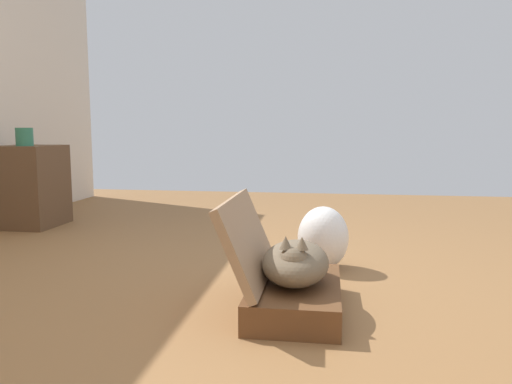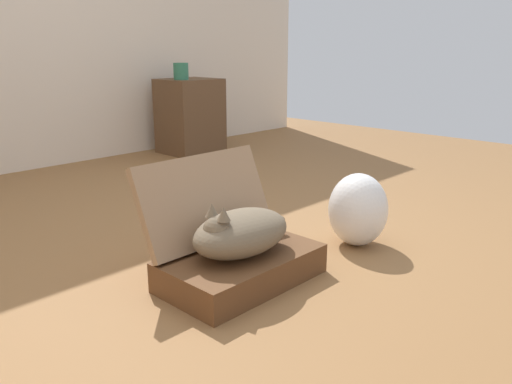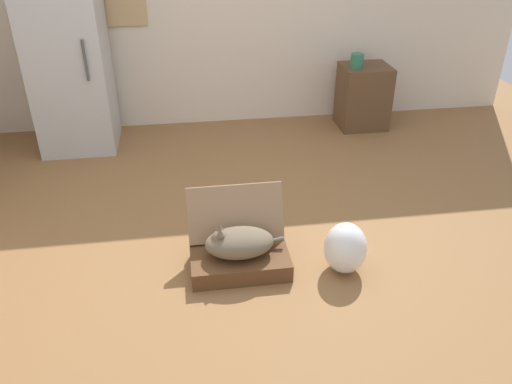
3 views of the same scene
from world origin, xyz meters
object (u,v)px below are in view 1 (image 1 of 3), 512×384
(plastic_bag_white, at_px, (323,238))
(side_table, at_px, (31,186))
(suitcase_base, at_px, (295,297))
(vase_tall, at_px, (24,137))
(cat, at_px, (295,262))

(plastic_bag_white, relative_size, side_table, 0.54)
(suitcase_base, distance_m, vase_tall, 2.68)
(vase_tall, bearing_deg, plastic_bag_white, -108.65)
(plastic_bag_white, bearing_deg, suitcase_base, 170.92)
(suitcase_base, height_order, side_table, side_table)
(plastic_bag_white, distance_m, vase_tall, 2.46)
(suitcase_base, distance_m, plastic_bag_white, 0.68)
(suitcase_base, xyz_separation_m, cat, (-0.01, 0.00, 0.15))
(side_table, relative_size, vase_tall, 4.65)
(cat, height_order, vase_tall, vase_tall)
(suitcase_base, relative_size, vase_tall, 4.59)
(side_table, xyz_separation_m, vase_tall, (-0.12, -0.05, 0.39))
(suitcase_base, bearing_deg, vase_tall, 56.49)
(cat, bearing_deg, side_table, 54.77)
(suitcase_base, height_order, cat, cat)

